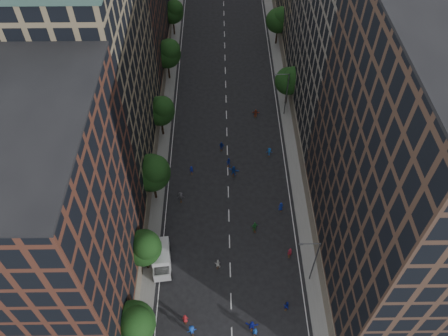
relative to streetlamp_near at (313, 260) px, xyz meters
name	(u,v)px	position (x,y,z in m)	size (l,w,h in m)	color
ground	(227,134)	(-10.37, 28.00, -5.17)	(240.00, 240.00, 0.00)	black
sidewalk_left	(162,106)	(-22.37, 35.50, -5.09)	(4.00, 105.00, 0.15)	slate
sidewalk_right	(290,105)	(1.63, 35.50, -5.09)	(4.00, 105.00, 0.15)	slate
bldg_left_a	(54,225)	(-29.37, -1.00, 9.83)	(14.00, 22.00, 30.00)	#4E291D
bldg_left_b	(92,73)	(-29.37, 23.00, 11.83)	(14.00, 26.00, 34.00)	#807154
bldg_left_c	(120,8)	(-29.37, 46.00, 8.83)	(14.00, 20.00, 28.00)	#4E291D
bldg_right_a	(407,175)	(8.63, 3.00, 12.83)	(14.00, 30.00, 36.00)	#473226
bldg_right_b	(350,38)	(8.63, 32.00, 11.33)	(14.00, 28.00, 33.00)	#70685C
tree_left_0	(134,324)	(-21.38, -8.15, 0.79)	(5.20, 5.20, 8.83)	black
tree_left_1	(144,247)	(-21.39, 1.86, 0.38)	(4.80, 4.80, 8.21)	black
tree_left_2	(152,172)	(-21.36, 13.83, 1.19)	(5.60, 5.60, 9.45)	black
tree_left_3	(161,110)	(-21.38, 27.85, 0.65)	(5.00, 5.00, 8.58)	black
tree_left_4	(168,53)	(-21.37, 43.84, 0.93)	(5.40, 5.40, 9.08)	black
tree_left_5	(173,11)	(-21.39, 59.86, 0.51)	(4.80, 4.80, 8.33)	black
tree_right_a	(290,80)	(1.02, 35.85, 0.46)	(5.00, 5.00, 8.39)	black
tree_right_b	(279,19)	(1.02, 55.85, 0.79)	(5.20, 5.20, 8.83)	black
streetlamp_near	(313,260)	(0.00, 0.00, 0.00)	(2.64, 0.22, 9.06)	#595B60
streetlamp_far	(286,92)	(0.00, 33.00, 0.00)	(2.64, 0.22, 9.06)	#595B60
cargo_van	(161,259)	(-19.68, 2.49, -3.65)	(3.12, 5.64, 2.88)	#BBBBBD
skater_1	(255,332)	(-7.55, -7.32, -4.31)	(0.62, 0.41, 1.71)	#1547AA
skater_2	(286,305)	(-3.36, -4.01, -4.37)	(0.78, 0.61, 1.60)	#111D92
skater_3	(192,330)	(-15.25, -7.07, -4.27)	(1.16, 0.67, 1.80)	#1642B3
skater_4	(167,273)	(-18.87, 0.74, -4.33)	(0.99, 0.41, 1.68)	#13339A
skater_5	(252,325)	(-7.90, -6.54, -4.30)	(1.62, 0.51, 1.74)	#121D99
skater_6	(185,319)	(-16.14, -5.57, -4.39)	(0.76, 0.50, 1.56)	maroon
skater_7	(290,252)	(-2.09, 3.60, -4.31)	(0.63, 0.41, 1.72)	maroon
skater_8	(218,264)	(-12.07, 2.03, -4.36)	(0.78, 0.61, 1.61)	silver
skater_9	(181,197)	(-17.70, 13.36, -4.24)	(1.20, 0.69, 1.86)	#3C3B40
skater_10	(255,227)	(-6.71, 7.77, -4.20)	(1.13, 0.47, 1.94)	#216F2F
skater_11	(234,171)	(-9.45, 18.50, -4.23)	(1.74, 0.55, 1.87)	#133CA2
skater_12	(281,207)	(-2.54, 11.46, -4.38)	(0.77, 0.50, 1.57)	#13299C
skater_13	(191,170)	(-16.25, 18.95, -4.37)	(0.58, 0.38, 1.59)	#1527AF
skater_14	(228,162)	(-10.24, 20.56, -4.38)	(0.77, 0.60, 1.58)	navy
skater_15	(269,152)	(-3.38, 22.74, -4.36)	(1.04, 0.60, 1.61)	#154EAA
skater_16	(222,146)	(-11.33, 24.17, -4.34)	(0.97, 0.41, 1.66)	#1430A4
skater_17	(256,113)	(-5.06, 32.48, -4.41)	(1.40, 0.45, 1.51)	#9F341A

